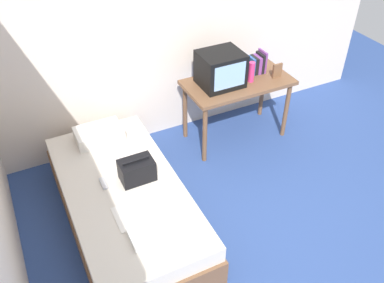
# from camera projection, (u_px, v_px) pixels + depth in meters

# --- Properties ---
(ground_plane) EXTENTS (8.00, 8.00, 0.00)m
(ground_plane) POSITION_uv_depth(u_px,v_px,m) (266.00, 244.00, 3.66)
(ground_plane) COLOR #2D4784
(wall_back) EXTENTS (5.20, 0.10, 2.60)m
(wall_back) POSITION_uv_depth(u_px,v_px,m) (170.00, 22.00, 4.26)
(wall_back) COLOR beige
(wall_back) RESTS_ON ground
(bed) EXTENTS (1.00, 2.00, 0.43)m
(bed) POSITION_uv_depth(u_px,v_px,m) (125.00, 204.00, 3.75)
(bed) COLOR brown
(bed) RESTS_ON ground
(desk) EXTENTS (1.16, 0.60, 0.73)m
(desk) POSITION_uv_depth(u_px,v_px,m) (238.00, 88.00, 4.49)
(desk) COLOR brown
(desk) RESTS_ON ground
(tv) EXTENTS (0.44, 0.39, 0.36)m
(tv) POSITION_uv_depth(u_px,v_px,m) (221.00, 69.00, 4.27)
(tv) COLOR black
(tv) RESTS_ON desk
(water_bottle) EXTENTS (0.07, 0.07, 0.22)m
(water_bottle) POSITION_uv_depth(u_px,v_px,m) (251.00, 72.00, 4.36)
(water_bottle) COLOR #E53372
(water_bottle) RESTS_ON desk
(book_row) EXTENTS (0.16, 0.16, 0.24)m
(book_row) POSITION_uv_depth(u_px,v_px,m) (257.00, 64.00, 4.53)
(book_row) COLOR #2D5699
(book_row) RESTS_ON desk
(picture_frame) EXTENTS (0.11, 0.02, 0.16)m
(picture_frame) POSITION_uv_depth(u_px,v_px,m) (277.00, 71.00, 4.45)
(picture_frame) COLOR brown
(picture_frame) RESTS_ON desk
(pillow) EXTENTS (0.45, 0.29, 0.13)m
(pillow) POSITION_uv_depth(u_px,v_px,m) (99.00, 134.00, 4.09)
(pillow) COLOR silver
(pillow) RESTS_ON bed
(handbag) EXTENTS (0.30, 0.20, 0.22)m
(handbag) POSITION_uv_depth(u_px,v_px,m) (137.00, 170.00, 3.62)
(handbag) COLOR black
(handbag) RESTS_ON bed
(magazine) EXTENTS (0.21, 0.29, 0.01)m
(magazine) POSITION_uv_depth(u_px,v_px,m) (128.00, 216.00, 3.34)
(magazine) COLOR white
(magazine) RESTS_ON bed
(remote_dark) EXTENTS (0.04, 0.16, 0.02)m
(remote_dark) POSITION_uv_depth(u_px,v_px,m) (158.00, 230.00, 3.22)
(remote_dark) COLOR black
(remote_dark) RESTS_ON bed
(remote_silver) EXTENTS (0.04, 0.14, 0.02)m
(remote_silver) POSITION_uv_depth(u_px,v_px,m) (103.00, 183.00, 3.62)
(remote_silver) COLOR #B7B7BC
(remote_silver) RESTS_ON bed
(folded_towel) EXTENTS (0.28, 0.22, 0.05)m
(folded_towel) POSITION_uv_depth(u_px,v_px,m) (148.00, 234.00, 3.17)
(folded_towel) COLOR white
(folded_towel) RESTS_ON bed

